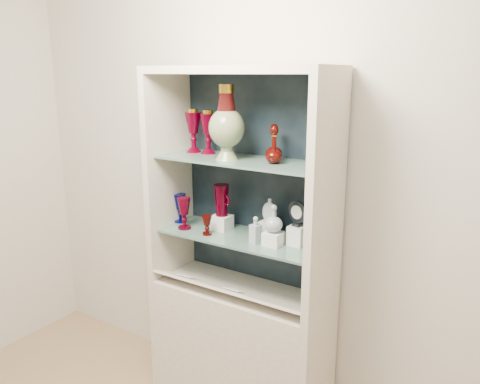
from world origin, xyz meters
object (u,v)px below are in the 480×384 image
Objects in this scene: enamel_urn at (227,123)px; flat_flask at (270,210)px; ruby_pitcher at (222,200)px; cobalt_goblet at (180,208)px; clear_round_decanter at (274,219)px; ruby_goblet_tall at (184,213)px; cameo_medallion at (297,213)px; pedestal_lamp_left at (193,131)px; ruby_decanter_b at (274,141)px; ruby_goblet_small at (207,225)px; ruby_decanter_a at (274,142)px; clear_square_bottle at (256,230)px; lidded_bowl at (320,160)px; pedestal_lamp_right at (208,132)px.

flat_flask is at bearing 27.96° from enamel_urn.
cobalt_goblet is at bearing -156.17° from ruby_pitcher.
ruby_pitcher reaches higher than clear_round_decanter.
cameo_medallion is (0.65, 0.11, 0.08)m from ruby_goblet_tall.
clear_round_decanter is (0.56, -0.08, -0.40)m from pedestal_lamp_left.
ruby_pitcher is at bearing -175.05° from ruby_decanter_b.
ruby_decanter_b is 0.58m from ruby_goblet_small.
pedestal_lamp_left is 1.77× the size of cameo_medallion.
clear_square_bottle is at bearing -155.71° from ruby_decanter_a.
ruby_goblet_small is at bearing -155.42° from ruby_decanter_b.
clear_square_bottle is at bearing -174.93° from lidded_bowl.
pedestal_lamp_right is 1.74× the size of cameo_medallion.
clear_square_bottle is (0.55, -0.06, -0.01)m from cobalt_goblet.
cameo_medallion reaches higher than ruby_goblet_small.
ruby_goblet_small is at bearing -20.01° from cobalt_goblet.
enamel_urn is at bearing 5.59° from ruby_goblet_tall.
pedestal_lamp_right reaches higher than clear_square_bottle.
ruby_decanter_b reaches higher than lidded_bowl.
ruby_pitcher is at bearing -164.48° from cameo_medallion.
lidded_bowl is at bearing 5.07° from clear_square_bottle.
ruby_pitcher is (-0.09, 0.08, -0.44)m from enamel_urn.
flat_flask is 0.18m from cameo_medallion.
pedestal_lamp_left is 0.47m from ruby_goblet_tall.
cameo_medallion reaches higher than clear_square_bottle.
flat_flask is (0.57, 0.05, 0.07)m from cobalt_goblet.
clear_round_decanter is at bearing 3.95° from ruby_goblet_tall.
ruby_pitcher reaches higher than ruby_goblet_small.
clear_round_decanter is (0.09, 0.02, 0.07)m from clear_square_bottle.
ruby_decanter_a is 2.38× the size of lidded_bowl.
ruby_pitcher is 0.29m from flat_flask.
pedestal_lamp_left is at bearing 162.15° from enamel_urn.
ruby_goblet_tall is at bearing -155.16° from cameo_medallion.
flat_flask is 0.12m from clear_round_decanter.
pedestal_lamp_left is 1.14× the size of ruby_decanter_a.
ruby_decanter_b reaches higher than ruby_goblet_tall.
ruby_pitcher is 1.30× the size of cameo_medallion.
cameo_medallion reaches higher than flat_flask.
ruby_decanter_b is 1.10× the size of ruby_goblet_tall.
ruby_goblet_small is (0.18, -0.13, -0.49)m from pedestal_lamp_left.
enamel_urn is at bearing -177.68° from clear_round_decanter.
ruby_goblet_tall is 1.66× the size of ruby_goblet_small.
lidded_bowl reaches higher than ruby_goblet_small.
ruby_pitcher is (0.20, -0.01, -0.37)m from pedestal_lamp_left.
enamel_urn reaches higher than ruby_decanter_b.
pedestal_lamp_right reaches higher than cameo_medallion.
ruby_goblet_small is (0.09, -0.14, -0.49)m from pedestal_lamp_right.
pedestal_lamp_right is at bearing 173.53° from lidded_bowl.
lidded_bowl reaches higher than ruby_pitcher.
cobalt_goblet is at bearing 159.99° from ruby_goblet_small.
cobalt_goblet is at bearing 171.37° from enamel_urn.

